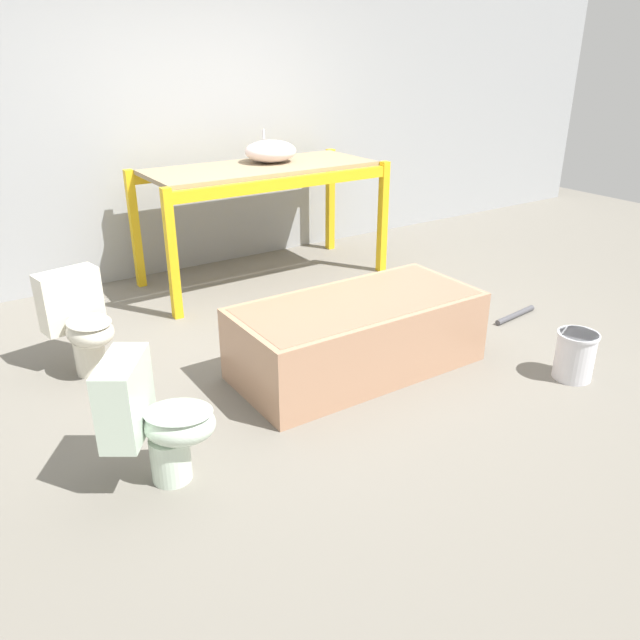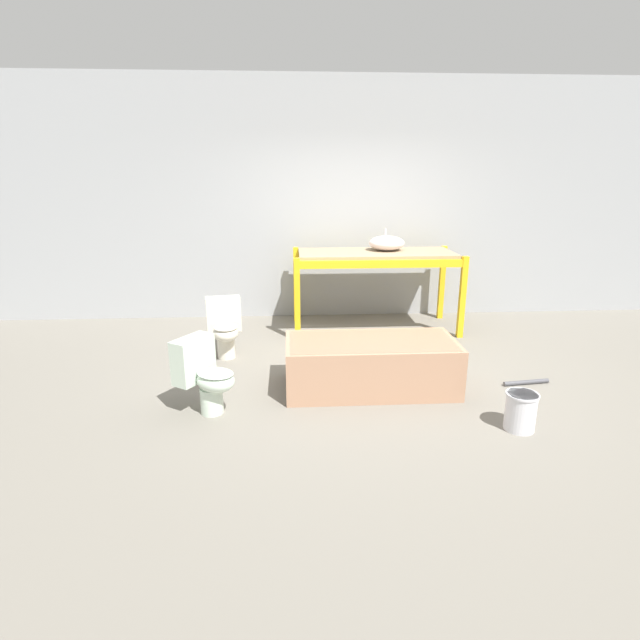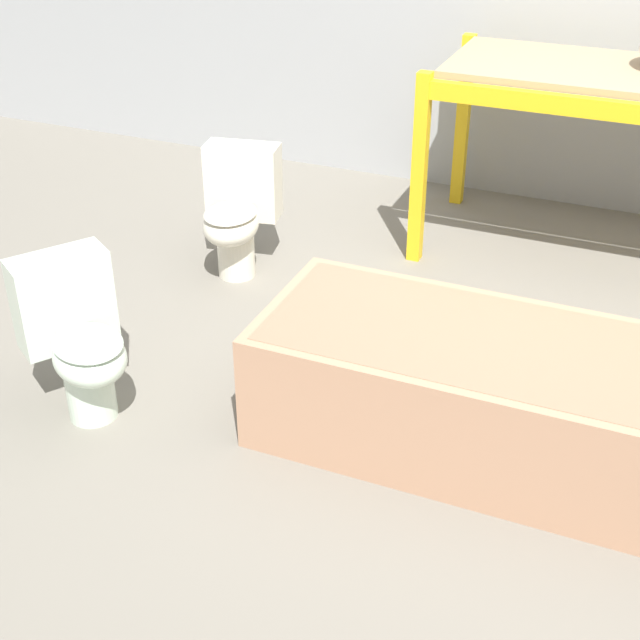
# 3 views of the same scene
# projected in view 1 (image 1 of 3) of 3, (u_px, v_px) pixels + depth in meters

# --- Properties ---
(ground_plane) EXTENTS (12.00, 12.00, 0.00)m
(ground_plane) POSITION_uv_depth(u_px,v_px,m) (321.00, 342.00, 4.48)
(ground_plane) COLOR slate
(warehouse_wall_rear) EXTENTS (10.80, 0.08, 3.20)m
(warehouse_wall_rear) POSITION_uv_depth(u_px,v_px,m) (187.00, 90.00, 5.46)
(warehouse_wall_rear) COLOR #9EA0A3
(warehouse_wall_rear) RESTS_ON ground_plane
(shelving_rack) EXTENTS (2.09, 0.92, 1.02)m
(shelving_rack) POSITION_uv_depth(u_px,v_px,m) (262.00, 181.00, 5.37)
(shelving_rack) COLOR yellow
(shelving_rack) RESTS_ON ground_plane
(sink_basin) EXTENTS (0.46, 0.43, 0.27)m
(sink_basin) POSITION_uv_depth(u_px,v_px,m) (271.00, 151.00, 5.43)
(sink_basin) COLOR silver
(sink_basin) RESTS_ON shelving_rack
(bathtub_main) EXTENTS (1.60, 0.75, 0.48)m
(bathtub_main) POSITION_uv_depth(u_px,v_px,m) (358.00, 330.00, 4.00)
(bathtub_main) COLOR tan
(bathtub_main) RESTS_ON ground_plane
(toilet_near) EXTENTS (0.60, 0.55, 0.65)m
(toilet_near) POSITION_uv_depth(u_px,v_px,m) (153.00, 417.00, 2.93)
(toilet_near) COLOR silver
(toilet_near) RESTS_ON ground_plane
(toilet_far) EXTENTS (0.41, 0.55, 0.65)m
(toilet_far) POSITION_uv_depth(u_px,v_px,m) (81.00, 320.00, 3.96)
(toilet_far) COLOR silver
(toilet_far) RESTS_ON ground_plane
(bucket_white) EXTENTS (0.26, 0.26, 0.31)m
(bucket_white) POSITION_uv_depth(u_px,v_px,m) (575.00, 355.00, 3.93)
(bucket_white) COLOR silver
(bucket_white) RESTS_ON ground_plane
(loose_pipe) EXTENTS (0.47, 0.10, 0.04)m
(loose_pipe) POSITION_uv_depth(u_px,v_px,m) (515.00, 315.00, 4.87)
(loose_pipe) COLOR #4C4C51
(loose_pipe) RESTS_ON ground_plane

